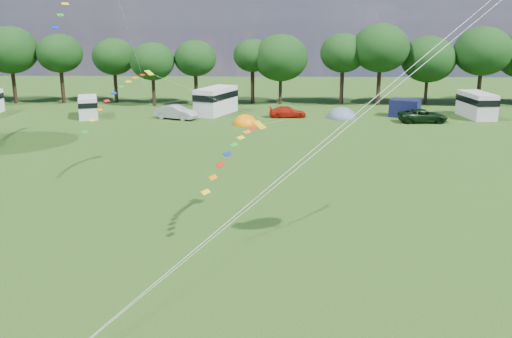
{
  "coord_description": "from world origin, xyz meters",
  "views": [
    {
      "loc": [
        0.81,
        -18.53,
        11.16
      ],
      "look_at": [
        0.0,
        8.0,
        4.0
      ],
      "focal_mm": 40.0,
      "sensor_mm": 36.0,
      "label": 1
    }
  ],
  "objects_px": {
    "campervan_b": "(88,106)",
    "tent_orange": "(245,124)",
    "campervan_d": "(477,104)",
    "tent_greyblue": "(341,118)",
    "car_b": "(176,112)",
    "car_d": "(423,116)",
    "car_c": "(287,112)",
    "campervan_c": "(216,100)"
  },
  "relations": [
    {
      "from": "campervan_b",
      "to": "tent_orange",
      "type": "height_order",
      "value": "campervan_b"
    },
    {
      "from": "campervan_d",
      "to": "tent_greyblue",
      "type": "bearing_deg",
      "value": 87.1
    },
    {
      "from": "car_b",
      "to": "campervan_d",
      "type": "distance_m",
      "value": 33.82
    },
    {
      "from": "campervan_b",
      "to": "car_d",
      "type": "bearing_deg",
      "value": -111.04
    },
    {
      "from": "car_c",
      "to": "campervan_d",
      "type": "relative_size",
      "value": 0.67
    },
    {
      "from": "campervan_c",
      "to": "tent_greyblue",
      "type": "xyz_separation_m",
      "value": [
        14.4,
        -2.4,
        -1.64
      ]
    },
    {
      "from": "campervan_b",
      "to": "campervan_c",
      "type": "distance_m",
      "value": 14.51
    },
    {
      "from": "campervan_b",
      "to": "tent_orange",
      "type": "xyz_separation_m",
      "value": [
        17.97,
        -3.79,
        -1.24
      ]
    },
    {
      "from": "campervan_c",
      "to": "campervan_d",
      "type": "xyz_separation_m",
      "value": [
        29.62,
        -1.53,
        -0.14
      ]
    },
    {
      "from": "car_b",
      "to": "car_d",
      "type": "xyz_separation_m",
      "value": [
        26.98,
        -1.15,
        -0.06
      ]
    },
    {
      "from": "car_b",
      "to": "car_c",
      "type": "xyz_separation_m",
      "value": [
        12.43,
        1.58,
        -0.18
      ]
    },
    {
      "from": "car_b",
      "to": "campervan_b",
      "type": "bearing_deg",
      "value": 107.62
    },
    {
      "from": "car_c",
      "to": "campervan_c",
      "type": "height_order",
      "value": "campervan_c"
    },
    {
      "from": "car_c",
      "to": "campervan_c",
      "type": "bearing_deg",
      "value": 73.32
    },
    {
      "from": "car_c",
      "to": "car_d",
      "type": "xyz_separation_m",
      "value": [
        14.55,
        -2.74,
        0.12
      ]
    },
    {
      "from": "campervan_d",
      "to": "campervan_c",
      "type": "bearing_deg",
      "value": 80.86
    },
    {
      "from": "campervan_b",
      "to": "campervan_c",
      "type": "xyz_separation_m",
      "value": [
        14.24,
        2.78,
        0.39
      ]
    },
    {
      "from": "car_b",
      "to": "campervan_d",
      "type": "xyz_separation_m",
      "value": [
        33.74,
        2.15,
        0.74
      ]
    },
    {
      "from": "tent_orange",
      "to": "campervan_b",
      "type": "bearing_deg",
      "value": 168.08
    },
    {
      "from": "car_d",
      "to": "campervan_b",
      "type": "height_order",
      "value": "campervan_b"
    },
    {
      "from": "campervan_b",
      "to": "campervan_d",
      "type": "distance_m",
      "value": 43.88
    },
    {
      "from": "campervan_b",
      "to": "tent_orange",
      "type": "distance_m",
      "value": 18.41
    },
    {
      "from": "tent_greyblue",
      "to": "car_c",
      "type": "bearing_deg",
      "value": 177.1
    },
    {
      "from": "tent_greyblue",
      "to": "tent_orange",
      "type": "bearing_deg",
      "value": -158.64
    },
    {
      "from": "car_b",
      "to": "tent_orange",
      "type": "xyz_separation_m",
      "value": [
        7.86,
        -2.89,
        -0.76
      ]
    },
    {
      "from": "car_b",
      "to": "tent_orange",
      "type": "height_order",
      "value": "car_b"
    },
    {
      "from": "car_b",
      "to": "car_c",
      "type": "distance_m",
      "value": 12.54
    },
    {
      "from": "campervan_b",
      "to": "tent_orange",
      "type": "bearing_deg",
      "value": -119.79
    },
    {
      "from": "car_d",
      "to": "tent_greyblue",
      "type": "relative_size",
      "value": 1.45
    },
    {
      "from": "campervan_c",
      "to": "campervan_d",
      "type": "height_order",
      "value": "campervan_c"
    },
    {
      "from": "campervan_d",
      "to": "tent_greyblue",
      "type": "height_order",
      "value": "campervan_d"
    },
    {
      "from": "car_c",
      "to": "tent_greyblue",
      "type": "xyz_separation_m",
      "value": [
        6.08,
        -0.31,
        -0.58
      ]
    },
    {
      "from": "campervan_b",
      "to": "tent_greyblue",
      "type": "height_order",
      "value": "campervan_b"
    },
    {
      "from": "tent_greyblue",
      "to": "campervan_c",
      "type": "bearing_deg",
      "value": 170.53
    },
    {
      "from": "campervan_c",
      "to": "car_d",
      "type": "bearing_deg",
      "value": -79.43
    },
    {
      "from": "tent_orange",
      "to": "campervan_c",
      "type": "bearing_deg",
      "value": 119.61
    },
    {
      "from": "car_c",
      "to": "car_d",
      "type": "distance_m",
      "value": 14.8
    },
    {
      "from": "car_d",
      "to": "campervan_c",
      "type": "distance_m",
      "value": 23.38
    },
    {
      "from": "car_c",
      "to": "tent_orange",
      "type": "relative_size",
      "value": 1.38
    },
    {
      "from": "car_c",
      "to": "tent_greyblue",
      "type": "height_order",
      "value": "tent_greyblue"
    },
    {
      "from": "car_d",
      "to": "tent_orange",
      "type": "height_order",
      "value": "car_d"
    },
    {
      "from": "campervan_d",
      "to": "car_c",
      "type": "bearing_deg",
      "value": 85.34
    }
  ]
}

